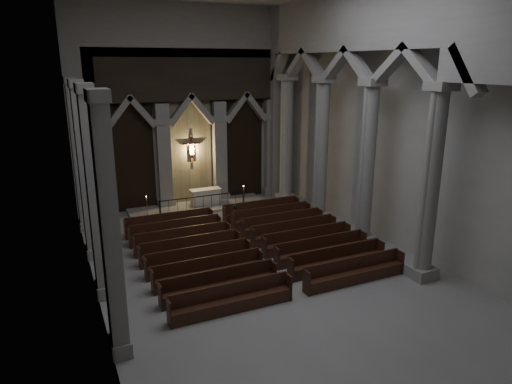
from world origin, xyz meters
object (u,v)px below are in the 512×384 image
candle_stand_right (244,203)px  worshipper (236,216)px  altar (205,196)px  candle_stand_left (147,213)px  pews (250,247)px  altar_rail (203,201)px

candle_stand_right → worshipper: (-1.63, -2.73, 0.22)m
altar → candle_stand_left: size_ratio=1.38×
candle_stand_right → pews: candle_stand_right is taller
candle_stand_left → candle_stand_right: bearing=-5.8°
altar → altar_rail: 1.18m
altar → worshipper: (0.32, -4.25, -0.01)m
candle_stand_right → pews: size_ratio=0.15×
altar_rail → worshipper: size_ratio=4.27×
candle_stand_left → worshipper: (4.15, -3.32, 0.25)m
altar → candle_stand_left: 3.96m
pews → candle_stand_left: bearing=115.4°
pews → worshipper: size_ratio=8.05×
worshipper → candle_stand_left: bearing=122.5°
candle_stand_left → candle_stand_right: 5.81m
altar_rail → pews: 6.93m
altar_rail → candle_stand_right: (2.44, -0.45, -0.29)m
altar → candle_stand_left: candle_stand_left is taller
altar_rail → candle_stand_right: 2.50m
altar → worshipper: worshipper is taller
candle_stand_right → altar: bearing=142.0°
altar → altar_rail: altar is taller
candle_stand_right → pews: 6.91m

